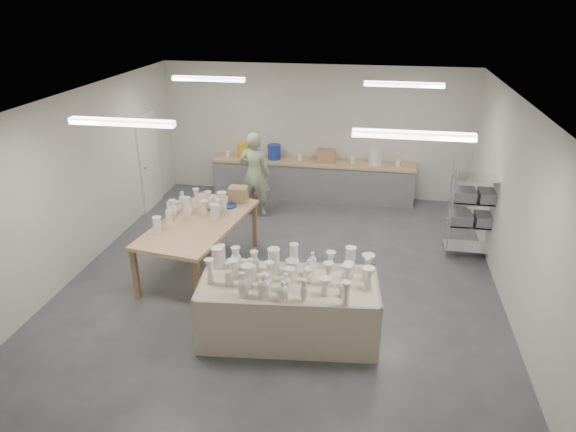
% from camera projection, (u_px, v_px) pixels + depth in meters
% --- Properties ---
extents(room, '(8.00, 8.02, 3.00)m').
position_uv_depth(room, '(278.00, 159.00, 7.99)').
color(room, '#424449').
rests_on(room, ground).
extents(back_counter, '(4.60, 0.60, 1.24)m').
position_uv_depth(back_counter, '(312.00, 178.00, 11.85)').
color(back_counter, tan).
rests_on(back_counter, ground).
extents(wire_shelf, '(0.88, 0.48, 1.80)m').
position_uv_depth(wire_shelf, '(475.00, 208.00, 9.11)').
color(wire_shelf, silver).
rests_on(wire_shelf, ground).
extents(drying_table, '(2.53, 1.39, 1.23)m').
position_uv_depth(drying_table, '(289.00, 305.00, 7.09)').
color(drying_table, olive).
rests_on(drying_table, ground).
extents(work_table, '(1.56, 2.59, 1.29)m').
position_uv_depth(work_table, '(202.00, 217.00, 8.75)').
color(work_table, tan).
rests_on(work_table, ground).
extents(rug, '(1.00, 0.70, 0.02)m').
position_uv_depth(rug, '(180.00, 239.00, 10.03)').
color(rug, black).
rests_on(rug, ground).
extents(cat, '(0.55, 0.45, 0.20)m').
position_uv_depth(cat, '(180.00, 234.00, 9.97)').
color(cat, white).
rests_on(cat, rug).
extents(potter, '(0.68, 0.46, 1.82)m').
position_uv_depth(potter, '(255.00, 174.00, 10.81)').
color(potter, '#96A781').
rests_on(potter, ground).
extents(red_stool, '(0.42, 0.42, 0.30)m').
position_uv_depth(red_stool, '(258.00, 198.00, 11.32)').
color(red_stool, '#B71A2D').
rests_on(red_stool, ground).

